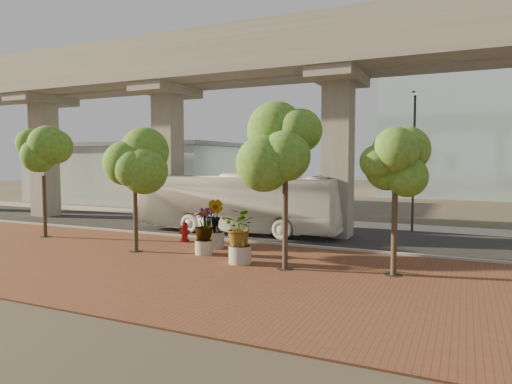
% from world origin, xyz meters
% --- Properties ---
extents(ground, '(160.00, 160.00, 0.00)m').
position_xyz_m(ground, '(0.00, 0.00, 0.00)').
color(ground, '#3D392C').
rests_on(ground, ground).
extents(brick_plaza, '(70.00, 13.00, 0.06)m').
position_xyz_m(brick_plaza, '(0.00, -8.00, 0.03)').
color(brick_plaza, brown).
rests_on(brick_plaza, ground).
extents(asphalt_road, '(90.00, 8.00, 0.04)m').
position_xyz_m(asphalt_road, '(0.00, 2.00, 0.02)').
color(asphalt_road, black).
rests_on(asphalt_road, ground).
extents(curb_strip, '(70.00, 0.25, 0.16)m').
position_xyz_m(curb_strip, '(0.00, -2.00, 0.08)').
color(curb_strip, '#9B9890').
rests_on(curb_strip, ground).
extents(far_sidewalk, '(90.00, 3.00, 0.06)m').
position_xyz_m(far_sidewalk, '(0.00, 7.50, 0.03)').
color(far_sidewalk, '#9B9890').
rests_on(far_sidewalk, ground).
extents(transit_viaduct, '(72.00, 5.60, 12.40)m').
position_xyz_m(transit_viaduct, '(0.00, 2.00, 7.29)').
color(transit_viaduct, gray).
rests_on(transit_viaduct, ground).
extents(station_pavilion, '(23.00, 13.00, 6.30)m').
position_xyz_m(station_pavilion, '(-20.00, 16.00, 3.22)').
color(station_pavilion, '#AABFC2').
rests_on(station_pavilion, ground).
extents(transit_bus, '(13.40, 3.38, 3.72)m').
position_xyz_m(transit_bus, '(-0.10, 0.94, 1.86)').
color(transit_bus, white).
rests_on(transit_bus, ground).
extents(fire_hydrant, '(0.57, 0.51, 1.14)m').
position_xyz_m(fire_hydrant, '(-1.13, -3.35, 0.61)').
color(fire_hydrant, maroon).
rests_on(fire_hydrant, ground).
extents(planter_front, '(2.18, 2.18, 2.40)m').
position_xyz_m(planter_front, '(4.00, -6.78, 1.51)').
color(planter_front, '#9B938C').
rests_on(planter_front, ground).
extents(planter_right, '(2.07, 2.07, 2.22)m').
position_xyz_m(planter_right, '(1.58, -5.78, 1.40)').
color(planter_right, '#ADA89C').
rests_on(planter_right, ground).
extents(planter_left, '(2.29, 2.29, 2.51)m').
position_xyz_m(planter_left, '(1.21, -4.14, 1.59)').
color(planter_left, gray).
rests_on(planter_left, ground).
extents(street_tree_far_west, '(3.48, 3.48, 6.20)m').
position_xyz_m(street_tree_far_west, '(-9.43, -5.42, 4.65)').
color(street_tree_far_west, '#4E3B2C').
rests_on(street_tree_far_west, ground).
extents(street_tree_near_west, '(3.73, 3.73, 6.24)m').
position_xyz_m(street_tree_near_west, '(-1.79, -6.62, 4.58)').
color(street_tree_near_west, '#4E3B2C').
rests_on(street_tree_near_west, ground).
extents(street_tree_near_east, '(3.78, 3.78, 6.48)m').
position_xyz_m(street_tree_near_east, '(6.16, -6.95, 4.80)').
color(street_tree_near_east, '#4E3B2C').
rests_on(street_tree_near_east, ground).
extents(street_tree_far_east, '(3.02, 3.02, 5.54)m').
position_xyz_m(street_tree_far_east, '(10.36, -6.10, 4.20)').
color(street_tree_far_east, '#4E3B2C').
rests_on(street_tree_far_east, ground).
extents(streetlamp_west, '(0.45, 1.30, 9.00)m').
position_xyz_m(streetlamp_west, '(-10.02, 7.34, 5.25)').
color(streetlamp_west, '#323137').
rests_on(streetlamp_west, ground).
extents(streetlamp_east, '(0.43, 1.25, 8.66)m').
position_xyz_m(streetlamp_east, '(9.81, 5.92, 5.05)').
color(streetlamp_east, '#2B2B30').
rests_on(streetlamp_east, ground).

